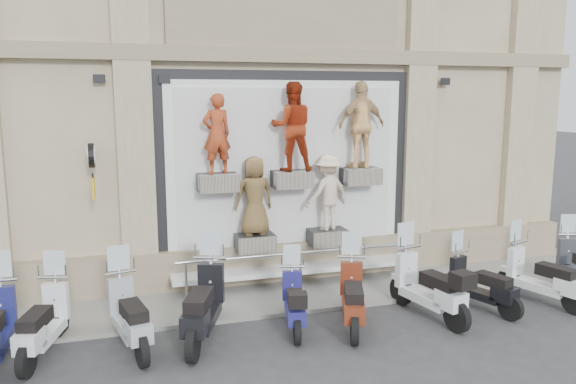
% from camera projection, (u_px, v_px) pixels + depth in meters
% --- Properties ---
extents(ground, '(90.00, 90.00, 0.00)m').
position_uv_depth(ground, '(336.00, 335.00, 9.60)').
color(ground, '#313134').
rests_on(ground, ground).
extents(sidewalk, '(16.00, 2.20, 0.08)m').
position_uv_depth(sidewalk, '(299.00, 292.00, 11.57)').
color(sidewalk, gray).
rests_on(sidewalk, ground).
extents(building, '(14.00, 8.60, 12.00)m').
position_uv_depth(building, '(244.00, 22.00, 15.18)').
color(building, tan).
rests_on(building, ground).
extents(shop_vitrine, '(5.60, 0.89, 4.30)m').
position_uv_depth(shop_vitrine, '(295.00, 172.00, 11.80)').
color(shop_vitrine, black).
rests_on(shop_vitrine, ground).
extents(guard_rail, '(5.06, 0.10, 0.93)m').
position_uv_depth(guard_rail, '(300.00, 273.00, 11.41)').
color(guard_rail, '#9EA0A5').
rests_on(guard_rail, ground).
extents(clock_sign_bracket, '(0.10, 0.80, 1.02)m').
position_uv_depth(clock_sign_bracket, '(92.00, 163.00, 10.34)').
color(clock_sign_bracket, black).
rests_on(clock_sign_bracket, ground).
extents(scooter_b, '(1.01, 1.97, 1.54)m').
position_uv_depth(scooter_b, '(42.00, 309.00, 8.69)').
color(scooter_b, silver).
rests_on(scooter_b, ground).
extents(scooter_c, '(0.96, 2.01, 1.57)m').
position_uv_depth(scooter_c, '(129.00, 302.00, 8.93)').
color(scooter_c, '#959BA1').
rests_on(scooter_c, ground).
extents(scooter_d, '(1.34, 2.22, 1.74)m').
position_uv_depth(scooter_d, '(203.00, 290.00, 9.23)').
color(scooter_d, black).
rests_on(scooter_d, ground).
extents(scooter_e, '(0.86, 1.76, 1.38)m').
position_uv_depth(scooter_e, '(294.00, 291.00, 9.72)').
color(scooter_e, navy).
rests_on(scooter_e, ground).
extents(scooter_f, '(1.20, 2.01, 1.57)m').
position_uv_depth(scooter_f, '(353.00, 285.00, 9.77)').
color(scooter_f, '#602210').
rests_on(scooter_f, ground).
extents(scooter_g, '(0.98, 2.12, 1.66)m').
position_uv_depth(scooter_g, '(429.00, 274.00, 10.21)').
color(scooter_g, silver).
rests_on(scooter_g, ground).
extents(scooter_h, '(1.07, 1.84, 1.43)m').
position_uv_depth(scooter_h, '(481.00, 274.00, 10.59)').
color(scooter_h, black).
rests_on(scooter_h, ground).
extents(scooter_i, '(1.12, 2.00, 1.56)m').
position_uv_depth(scooter_i, '(543.00, 265.00, 10.91)').
color(scooter_i, white).
rests_on(scooter_i, ground).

